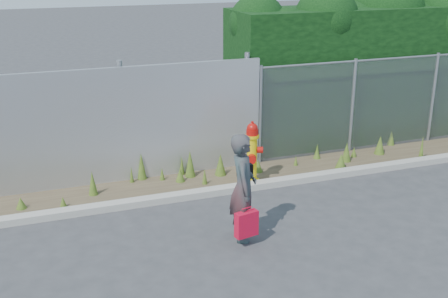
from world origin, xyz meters
TOP-DOWN VIEW (x-y plane):
  - ground at (0.00, 0.00)m, footprint 80.00×80.00m
  - curb at (0.00, 1.80)m, footprint 16.00×0.22m
  - weed_strip at (-0.58, 2.49)m, footprint 16.00×1.32m
  - corrugated_fence at (-3.25, 3.01)m, footprint 8.50×0.21m
  - chainlink_fence at (4.25, 3.00)m, footprint 6.50×0.07m
  - hedge at (4.60, 4.01)m, footprint 7.36×2.17m
  - fire_hydrant at (0.50, 2.07)m, footprint 0.41×0.36m
  - woman at (-0.46, 0.12)m, footprint 0.58×0.71m
  - red_tote_bag at (-0.51, -0.16)m, footprint 0.35×0.13m
  - black_shoulder_bag at (-0.36, 0.29)m, footprint 0.24×0.10m

SIDE VIEW (x-z plane):
  - ground at x=0.00m, z-range 0.00..0.00m
  - curb at x=0.00m, z-range 0.00..0.12m
  - weed_strip at x=-0.58m, z-range -0.13..0.42m
  - red_tote_bag at x=-0.51m, z-range 0.14..0.60m
  - fire_hydrant at x=0.50m, z-range -0.02..1.20m
  - woman at x=-0.46m, z-range 0.00..1.67m
  - chainlink_fence at x=4.25m, z-range 0.01..2.06m
  - black_shoulder_bag at x=-0.36m, z-range 0.95..1.12m
  - corrugated_fence at x=-3.25m, z-range -0.05..2.25m
  - hedge at x=4.60m, z-range 0.16..3.82m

